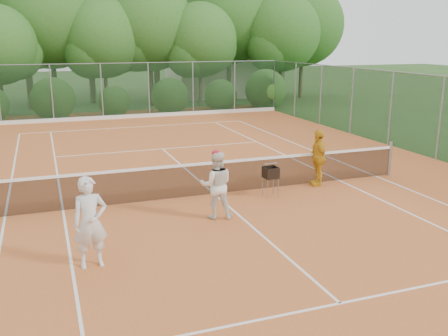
{
  "coord_description": "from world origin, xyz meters",
  "views": [
    {
      "loc": [
        -4.38,
        -12.75,
        4.29
      ],
      "look_at": [
        -0.16,
        -1.2,
        1.1
      ],
      "focal_mm": 40.0,
      "sensor_mm": 36.0,
      "label": 1
    }
  ],
  "objects_px": {
    "player_white": "(90,222)",
    "ball_hopper": "(271,173)",
    "player_center_grp": "(216,185)",
    "player_yellow": "(318,158)"
  },
  "relations": [
    {
      "from": "player_white",
      "to": "ball_hopper",
      "type": "height_order",
      "value": "player_white"
    },
    {
      "from": "player_yellow",
      "to": "ball_hopper",
      "type": "xyz_separation_m",
      "value": [
        -1.8,
        -0.54,
        -0.18
      ]
    },
    {
      "from": "player_center_grp",
      "to": "ball_hopper",
      "type": "bearing_deg",
      "value": 28.99
    },
    {
      "from": "player_center_grp",
      "to": "ball_hopper",
      "type": "distance_m",
      "value": 2.27
    },
    {
      "from": "player_white",
      "to": "ball_hopper",
      "type": "relative_size",
      "value": 2.11
    },
    {
      "from": "player_yellow",
      "to": "player_white",
      "type": "bearing_deg",
      "value": -54.25
    },
    {
      "from": "player_white",
      "to": "ball_hopper",
      "type": "xyz_separation_m",
      "value": [
        5.12,
        2.83,
        -0.22
      ]
    },
    {
      "from": "ball_hopper",
      "to": "player_yellow",
      "type": "bearing_deg",
      "value": 27.41
    },
    {
      "from": "player_white",
      "to": "ball_hopper",
      "type": "bearing_deg",
      "value": 24.06
    },
    {
      "from": "player_white",
      "to": "player_center_grp",
      "type": "xyz_separation_m",
      "value": [
        3.14,
        1.73,
        -0.05
      ]
    }
  ]
}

